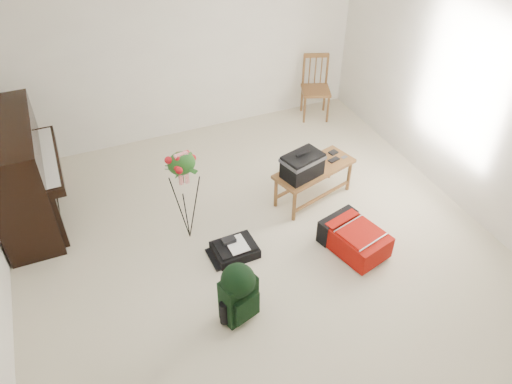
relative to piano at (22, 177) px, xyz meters
name	(u,v)px	position (x,y,z in m)	size (l,w,h in m)	color
floor	(263,257)	(2.19, -1.60, -0.60)	(5.00, 5.50, 0.01)	beige
ceiling	(267,26)	(2.19, -1.60, 1.90)	(5.00, 5.50, 0.01)	white
wall_back	(181,48)	(2.19, 1.15, 0.65)	(5.00, 0.04, 2.50)	white
wall_right	(481,108)	(4.69, -1.60, 0.65)	(0.04, 5.50, 2.50)	white
piano	(22,177)	(0.00, 0.00, 0.00)	(0.71, 1.50, 1.25)	black
bench	(304,164)	(2.98, -0.92, -0.05)	(1.07, 0.66, 0.77)	brown
dining_chair	(315,88)	(4.06, 0.83, -0.15)	(0.52, 0.52, 0.93)	brown
red_suitcase	(352,236)	(3.13, -1.82, -0.45)	(0.62, 0.78, 0.29)	#AB1507
black_duffel	(235,249)	(1.93, -1.43, -0.53)	(0.47, 0.38, 0.19)	black
green_backpack	(239,291)	(1.67, -2.21, -0.24)	(0.37, 0.34, 0.65)	black
flower_stand	(185,197)	(1.56, -0.99, -0.03)	(0.43, 0.43, 1.16)	black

